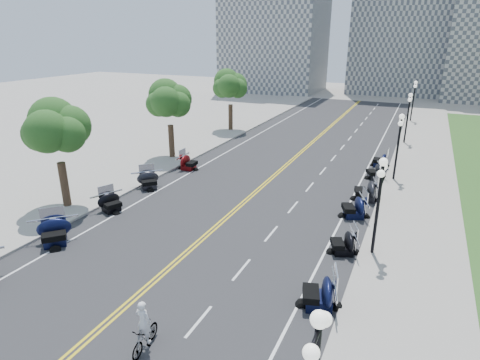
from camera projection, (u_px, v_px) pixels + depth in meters
The scene contains 44 objects.
ground at pixel (184, 255), 20.17m from camera, with size 160.00×160.00×0.00m, color gray.
road at pixel (259, 189), 28.71m from camera, with size 16.00×90.00×0.01m, color #333335.
centerline_yellow_a at pixel (257, 189), 28.75m from camera, with size 0.12×90.00×0.00m, color yellow.
centerline_yellow_b at pixel (260, 190), 28.66m from camera, with size 0.12×90.00×0.00m, color yellow.
edge_line_north at pixel (349, 204), 26.20m from camera, with size 0.12×90.00×0.00m, color white.
edge_line_south at pixel (183, 177), 31.21m from camera, with size 0.12×90.00×0.00m, color white.
lane_dash_5 at pixel (199, 321), 15.49m from camera, with size 0.12×2.00×0.00m, color white.
lane_dash_6 at pixel (242, 269), 18.91m from camera, with size 0.12×2.00×0.00m, color white.
lane_dash_7 at pixel (271, 234), 22.33m from camera, with size 0.12×2.00×0.00m, color white.
lane_dash_8 at pixel (293, 207), 25.74m from camera, with size 0.12×2.00×0.00m, color white.
lane_dash_9 at pixel (310, 187), 29.16m from camera, with size 0.12×2.00×0.00m, color white.
lane_dash_10 at pixel (323, 171), 32.58m from camera, with size 0.12×2.00×0.00m, color white.
lane_dash_11 at pixel (334, 158), 35.99m from camera, with size 0.12×2.00×0.00m, color white.
lane_dash_12 at pixel (342, 147), 39.41m from camera, with size 0.12×2.00×0.00m, color white.
lane_dash_13 at pixel (350, 138), 42.83m from camera, with size 0.12×2.00×0.00m, color white.
lane_dash_14 at pixel (356, 131), 46.24m from camera, with size 0.12×2.00×0.00m, color white.
lane_dash_15 at pixel (362, 124), 49.66m from camera, with size 0.12×2.00×0.00m, color white.
lane_dash_16 at pixel (366, 118), 53.08m from camera, with size 0.12×2.00×0.00m, color white.
lane_dash_17 at pixel (370, 113), 56.49m from camera, with size 0.12×2.00×0.00m, color white.
lane_dash_18 at pixel (374, 109), 59.91m from camera, with size 0.12×2.00×0.00m, color white.
lane_dash_19 at pixel (377, 105), 63.33m from camera, with size 0.12×2.00×0.00m, color white.
sidewalk_north at pixel (417, 214), 24.57m from camera, with size 5.00×90.00×0.15m, color #9E9991.
sidewalk_south at pixel (140, 169), 32.80m from camera, with size 5.00×90.00×0.15m, color #9E9991.
distant_block_a at pixel (275, 20), 75.74m from camera, with size 18.00×14.00×26.00m, color gray.
distant_block_b at pixel (403, 7), 71.56m from camera, with size 16.00×12.00×30.00m, color gray.
street_lamp_2 at pixel (378, 207), 19.33m from camera, with size 0.50×1.20×4.90m, color black, non-canonical shape.
street_lamp_3 at pixel (398, 148), 29.58m from camera, with size 0.50×1.20×4.90m, color black, non-canonical shape.
street_lamp_4 at pixel (407, 118), 39.83m from camera, with size 0.50×1.20×4.90m, color black, non-canonical shape.
street_lamp_5 at pixel (413, 101), 50.08m from camera, with size 0.50×1.20×4.90m, color black, non-canonical shape.
tree_2 at pixel (57, 135), 24.17m from camera, with size 4.80×4.80×9.20m, color #235619, non-canonical shape.
tree_3 at pixel (169, 105), 34.42m from camera, with size 4.80×4.80×9.20m, color #235619, non-canonical shape.
tree_4 at pixel (230, 89), 44.67m from camera, with size 4.80×4.80×9.20m, color #235619, non-canonical shape.
motorcycle_n_5 at pixel (319, 291), 16.11m from camera, with size 2.07×2.07×1.45m, color black, non-canonical shape.
motorcycle_n_6 at pixel (343, 242), 20.15m from camera, with size 1.84×1.84×1.29m, color black, non-canonical shape.
motorcycle_n_7 at pixel (354, 206), 24.15m from camera, with size 2.06×2.06×1.44m, color black, non-canonical shape.
motorcycle_n_8 at pixel (366, 190), 26.59m from camera, with size 2.18×2.18×1.53m, color black, non-canonical shape.
motorcycle_n_9 at pixel (376, 171), 30.66m from camera, with size 1.87×1.87×1.31m, color black, non-canonical shape.
motorcycle_n_10 at pixel (380, 159), 33.53m from camera, with size 1.82×1.82×1.27m, color black, non-canonical shape.
motorcycle_s_5 at pixel (54, 231), 20.99m from camera, with size 2.17×2.17×1.52m, color black, non-canonical shape.
motorcycle_s_6 at pixel (111, 202), 24.98m from camera, with size 1.83×1.83×1.28m, color black, non-canonical shape.
motorcycle_s_7 at pixel (148, 180), 28.68m from camera, with size 1.94×1.94×1.36m, color black, non-canonical shape.
motorcycle_s_8 at pixel (188, 162), 32.75m from camera, with size 1.92×1.92×1.35m, color #590A0C, non-canonical shape.
bicycle at pixel (145, 337), 13.99m from camera, with size 0.48×1.69×1.02m, color #A51414.
cyclist_rider at pixel (142, 305), 13.54m from camera, with size 0.60×0.39×1.64m, color silver.
Camera 1 is at (9.94, -14.87, 10.45)m, focal length 30.00 mm.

